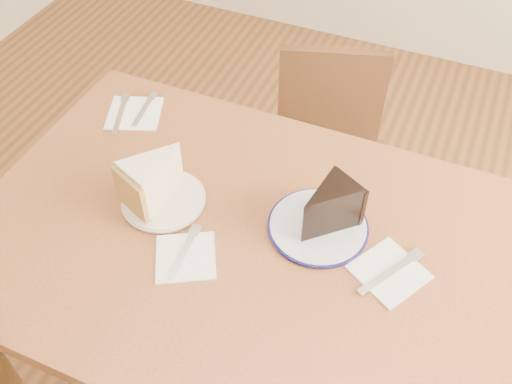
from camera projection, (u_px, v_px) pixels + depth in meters
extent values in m
cube|color=#532B16|center=(248.00, 245.00, 1.21)|extent=(1.20, 0.80, 0.04)
cylinder|color=#331F0F|center=(139.00, 185.00, 1.85)|extent=(0.06, 0.06, 0.71)
cylinder|color=#331F0F|center=(480.00, 299.00, 1.56)|extent=(0.06, 0.06, 0.71)
cube|color=black|center=(324.00, 181.00, 1.78)|extent=(0.48, 0.48, 0.04)
cylinder|color=black|center=(365.00, 193.00, 2.04)|extent=(0.03, 0.03, 0.39)
cylinder|color=black|center=(275.00, 187.00, 2.06)|extent=(0.03, 0.03, 0.39)
cylinder|color=black|center=(368.00, 268.00, 1.82)|extent=(0.03, 0.03, 0.39)
cylinder|color=black|center=(267.00, 259.00, 1.84)|extent=(0.03, 0.03, 0.39)
cube|color=black|center=(331.00, 98.00, 1.76)|extent=(0.32, 0.12, 0.34)
cylinder|color=silver|center=(164.00, 200.00, 1.27)|extent=(0.18, 0.18, 0.01)
cylinder|color=silver|center=(318.00, 227.00, 1.21)|extent=(0.21, 0.21, 0.01)
cube|color=white|center=(186.00, 257.00, 1.17)|extent=(0.16, 0.16, 0.00)
cube|color=white|center=(389.00, 272.00, 1.14)|extent=(0.17, 0.17, 0.00)
cube|color=white|center=(135.00, 113.00, 1.48)|extent=(0.17, 0.17, 0.00)
cube|color=white|center=(185.00, 251.00, 1.17)|extent=(0.03, 0.14, 0.00)
cube|color=silver|center=(391.00, 272.00, 1.14)|extent=(0.10, 0.15, 0.00)
cube|color=silver|center=(144.00, 109.00, 1.48)|extent=(0.03, 0.14, 0.00)
cube|color=silver|center=(121.00, 114.00, 1.47)|extent=(0.07, 0.15, 0.00)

